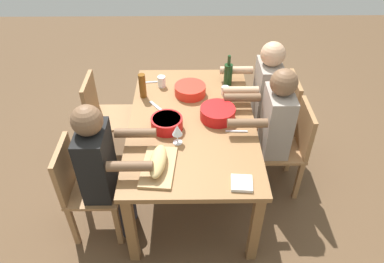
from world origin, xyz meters
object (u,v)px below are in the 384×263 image
object	(u,v)px
chair_near_left	(104,114)
beer_bottle	(143,86)
dining_table	(192,129)
chair_far_left	(279,113)
diner_far_left	(262,94)
wine_bottle	(228,74)
cup_far_left	(225,91)
bread_loaf	(158,161)
cup_near_left	(162,81)
serving_bowl_fruit	(190,89)
wine_glass	(177,131)
serving_bowl_greens	(167,123)
serving_bowl_salad	(218,113)
chair_far_center	(289,144)
napkin_stack	(242,183)
chair_near_right	(83,185)
diner_far_center	(271,124)
cutting_board	(159,167)
diner_near_right	(103,164)

from	to	relation	value
chair_near_left	beer_bottle	bearing A→B (deg)	76.90
dining_table	chair_far_left	world-z (taller)	chair_far_left
diner_far_left	wine_bottle	bearing A→B (deg)	-107.88
cup_far_left	dining_table	bearing A→B (deg)	-37.89
bread_loaf	cup_near_left	world-z (taller)	bread_loaf
serving_bowl_fruit	wine_glass	size ratio (longest dim) A/B	1.64
serving_bowl_fruit	serving_bowl_greens	distance (m)	0.51
wine_glass	bread_loaf	bearing A→B (deg)	-25.60
diner_far_left	serving_bowl_salad	xyz separation A→B (m)	(0.41, -0.44, 0.10)
serving_bowl_greens	chair_far_center	bearing A→B (deg)	95.09
serving_bowl_fruit	beer_bottle	size ratio (longest dim) A/B	1.24
serving_bowl_fruit	beer_bottle	xyz separation A→B (m)	(0.03, -0.41, 0.06)
chair_far_left	napkin_stack	xyz separation A→B (m)	(1.13, -0.51, 0.27)
chair_near_right	serving_bowl_fruit	distance (m)	1.20
serving_bowl_fruit	napkin_stack	distance (m)	1.12
dining_table	chair_near_left	distance (m)	0.95
chair_far_left	serving_bowl_salad	distance (m)	0.81
wine_bottle	diner_far_center	bearing A→B (deg)	29.57
cutting_board	bread_loaf	world-z (taller)	bread_loaf
bread_loaf	cup_near_left	distance (m)	1.05
chair_near_right	chair_far_center	distance (m)	1.71
chair_far_center	wine_glass	bearing A→B (deg)	-74.21
dining_table	wine_bottle	xyz separation A→B (m)	(-0.55, 0.33, 0.19)
chair_near_right	diner_far_center	world-z (taller)	diner_far_center
diner_far_center	serving_bowl_fruit	xyz separation A→B (m)	(-0.38, -0.65, 0.09)
chair_near_right	napkin_stack	size ratio (longest dim) A/B	6.07
dining_table	diner_far_left	bearing A→B (deg)	124.81
diner_near_right	bread_loaf	bearing A→B (deg)	78.60
serving_bowl_salad	bread_loaf	bearing A→B (deg)	-38.28
diner_far_center	chair_far_center	bearing A→B (deg)	90.00
diner_near_right	serving_bowl_greens	world-z (taller)	diner_near_right
bread_loaf	napkin_stack	distance (m)	0.58
napkin_stack	wine_bottle	bearing A→B (deg)	179.40
serving_bowl_salad	cup_near_left	distance (m)	0.68
chair_far_left	serving_bowl_salad	size ratio (longest dim) A/B	3.02
dining_table	chair_near_right	world-z (taller)	chair_near_right
diner_far_center	wine_bottle	xyz separation A→B (m)	(-0.55, -0.31, 0.15)
serving_bowl_salad	napkin_stack	bearing A→B (deg)	8.92
cutting_board	bread_loaf	bearing A→B (deg)	0.00
dining_table	chair_near_left	bearing A→B (deg)	-118.39
diner_near_right	diner_far_left	bearing A→B (deg)	124.81
chair_far_left	chair_far_center	size ratio (longest dim) A/B	1.00
cup_far_left	wine_glass	bearing A→B (deg)	-32.20
serving_bowl_fruit	napkin_stack	xyz separation A→B (m)	(1.07, 0.33, -0.04)
wine_glass	diner_far_left	bearing A→B (deg)	133.39
chair_near_left	cup_far_left	world-z (taller)	chair_near_left
cutting_board	cup_far_left	world-z (taller)	cup_far_left
bread_loaf	wine_bottle	bearing A→B (deg)	152.12
diner_far_center	cutting_board	distance (m)	1.02
diner_near_right	chair_far_center	distance (m)	1.55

